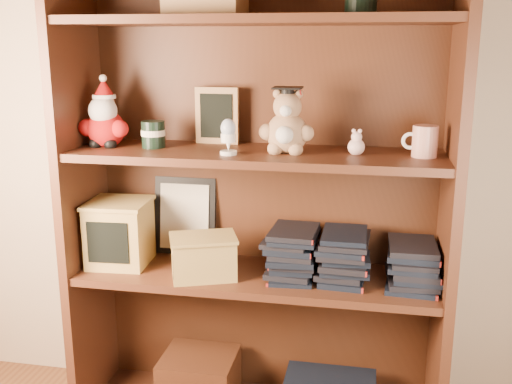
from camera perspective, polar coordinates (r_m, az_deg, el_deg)
bookcase at (r=1.93m, az=0.21°, el=-0.82°), size 1.20×0.35×1.60m
shelf_lower at (r=1.96m, az=0.00°, el=-8.04°), size 1.14×0.33×0.02m
shelf_upper at (r=1.85m, az=0.00°, el=3.54°), size 1.14×0.33×0.02m
santa_plush at (r=1.98m, az=-14.22°, el=6.69°), size 0.17×0.12×0.24m
teachers_tin at (r=1.93m, az=-9.76°, el=5.46°), size 0.08×0.08×0.08m
chalkboard_plaque at (r=1.97m, az=-3.72°, el=7.18°), size 0.14×0.08×0.18m
egg_cup at (r=1.78m, az=-2.65°, el=5.41°), size 0.05×0.05×0.11m
grad_teddy_bear at (r=1.81m, az=2.96°, el=6.18°), size 0.17×0.14×0.20m
pink_figurine at (r=1.81m, az=9.53°, el=4.48°), size 0.05×0.05×0.08m
teacher_mug at (r=1.81m, az=15.72°, el=4.67°), size 0.10×0.07×0.09m
certificate_frame at (r=2.10m, az=-6.77°, el=-2.29°), size 0.22×0.06×0.27m
treats_box at (r=2.05m, az=-12.86°, el=-3.75°), size 0.21×0.21×0.22m
pencils_box at (r=1.90m, az=-5.03°, el=-6.13°), size 0.24×0.21×0.14m
book_stack_left at (r=1.91m, az=3.38°, el=-5.70°), size 0.14×0.20×0.16m
book_stack_mid at (r=1.90m, az=8.41°, el=-6.20°), size 0.14×0.20×0.14m
book_stack_right at (r=1.91m, az=14.88°, el=-6.72°), size 0.14×0.20×0.13m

